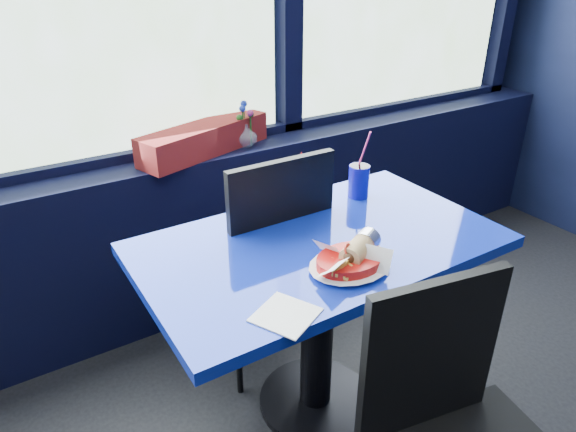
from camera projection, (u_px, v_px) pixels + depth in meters
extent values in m
cube|color=black|center=(157.00, 243.00, 2.39)|extent=(5.00, 0.26, 0.80)
cube|color=black|center=(140.00, 155.00, 2.26)|extent=(4.80, 0.08, 0.06)
cylinder|color=black|center=(315.00, 399.00, 2.05)|extent=(0.44, 0.44, 0.03)
cylinder|color=black|center=(317.00, 336.00, 1.90)|extent=(0.12, 0.12, 0.68)
cube|color=#0E239D|center=(320.00, 245.00, 1.72)|extent=(1.20, 0.70, 0.04)
cube|color=black|center=(431.00, 355.00, 1.30)|extent=(0.39, 0.10, 0.46)
cube|color=black|center=(256.00, 259.00, 2.12)|extent=(0.44, 0.44, 0.04)
cube|color=black|center=(282.00, 223.00, 1.85)|extent=(0.42, 0.03, 0.48)
cylinder|color=black|center=(273.00, 274.00, 2.47)|extent=(0.03, 0.03, 0.45)
cylinder|color=black|center=(318.00, 316.00, 2.18)|extent=(0.03, 0.03, 0.45)
cylinder|color=black|center=(200.00, 299.00, 2.29)|extent=(0.03, 0.03, 0.45)
cylinder|color=black|center=(238.00, 348.00, 2.00)|extent=(0.03, 0.03, 0.45)
cube|color=maroon|center=(205.00, 139.00, 2.29)|extent=(0.66, 0.35, 0.13)
imported|color=silver|center=(247.00, 135.00, 2.38)|extent=(0.13, 0.13, 0.10)
cylinder|color=#1E5919|center=(243.00, 129.00, 2.35)|extent=(0.01, 0.01, 0.16)
sphere|color=#1E38B0|center=(242.00, 109.00, 2.31)|extent=(0.03, 0.03, 0.03)
cylinder|color=#1E5919|center=(251.00, 131.00, 2.37)|extent=(0.01, 0.01, 0.14)
sphere|color=#E34295|center=(250.00, 113.00, 2.33)|extent=(0.03, 0.03, 0.03)
cylinder|color=#1E5919|center=(245.00, 126.00, 2.37)|extent=(0.01, 0.01, 0.18)
sphere|color=#1E38B0|center=(244.00, 104.00, 2.32)|extent=(0.03, 0.03, 0.03)
cylinder|color=#1E5919|center=(240.00, 134.00, 2.37)|extent=(0.01, 0.01, 0.12)
sphere|color=#1E5919|center=(240.00, 118.00, 2.33)|extent=(0.03, 0.03, 0.03)
cylinder|color=#1E5919|center=(251.00, 131.00, 2.39)|extent=(0.01, 0.01, 0.13)
sphere|color=#1E5919|center=(251.00, 114.00, 2.35)|extent=(0.03, 0.03, 0.03)
cylinder|color=#BB100C|center=(350.00, 262.00, 1.55)|extent=(0.23, 0.23, 0.04)
cylinder|color=white|center=(350.00, 265.00, 1.55)|extent=(0.22, 0.22, 0.00)
cylinder|color=silver|center=(367.00, 242.00, 1.60)|extent=(0.08, 0.09, 0.07)
sphere|color=brown|center=(351.00, 256.00, 1.52)|extent=(0.05, 0.05, 0.05)
cylinder|color=red|center=(348.00, 250.00, 1.51)|extent=(0.05, 0.05, 0.01)
cylinder|color=#BB100C|center=(301.00, 187.00, 1.89)|extent=(0.06, 0.06, 0.17)
cone|color=#BB100C|center=(301.00, 159.00, 1.84)|extent=(0.04, 0.04, 0.05)
cylinder|color=#0D0D95|center=(359.00, 181.00, 1.99)|extent=(0.08, 0.08, 0.13)
cylinder|color=black|center=(360.00, 167.00, 1.96)|extent=(0.07, 0.07, 0.01)
cylinder|color=#FA3478|center=(363.00, 152.00, 1.94)|extent=(0.02, 0.06, 0.18)
cube|color=white|center=(286.00, 315.00, 1.35)|extent=(0.20, 0.20, 0.00)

